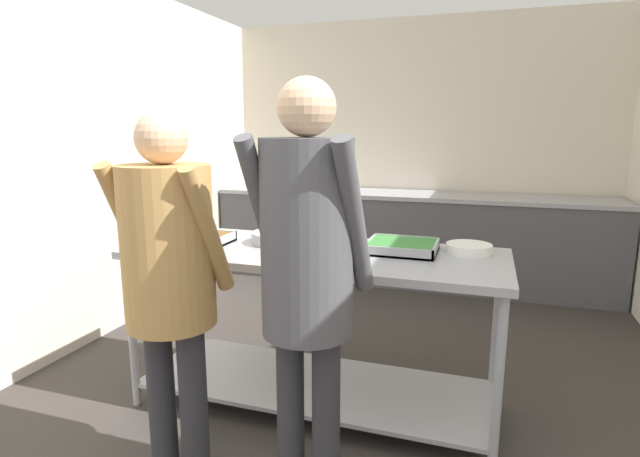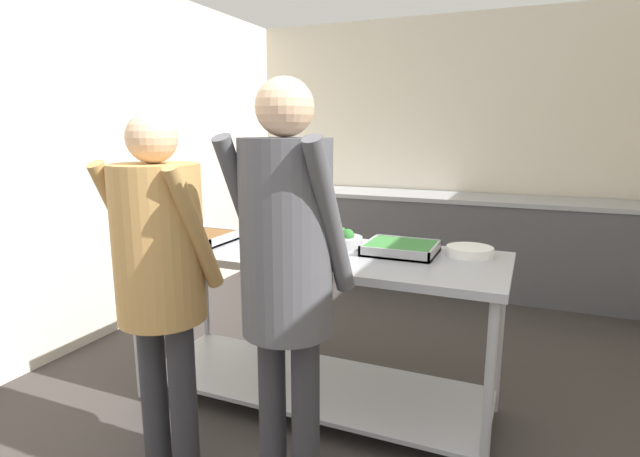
% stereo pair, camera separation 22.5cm
% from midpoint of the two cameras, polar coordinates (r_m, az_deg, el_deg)
% --- Properties ---
extents(wall_rear, '(4.06, 0.06, 2.65)m').
position_cam_midpoint_polar(wall_rear, '(5.37, 14.49, 8.63)').
color(wall_rear, beige).
rests_on(wall_rear, ground_plane).
extents(wall_left, '(0.06, 4.51, 2.65)m').
position_cam_midpoint_polar(wall_left, '(4.20, -19.29, 7.71)').
color(wall_left, beige).
rests_on(wall_left, ground_plane).
extents(back_counter, '(3.90, 0.65, 0.91)m').
position_cam_midpoint_polar(back_counter, '(5.12, 13.38, -1.24)').
color(back_counter, '#4C4C51').
rests_on(back_counter, ground_plane).
extents(serving_counter, '(2.02, 0.75, 0.90)m').
position_cam_midpoint_polar(serving_counter, '(2.77, 1.53, -8.39)').
color(serving_counter, '#9EA0A8').
rests_on(serving_counter, ground_plane).
extents(serving_tray_roast, '(0.40, 0.30, 0.05)m').
position_cam_midpoint_polar(serving_tray_roast, '(2.96, -11.82, -0.94)').
color(serving_tray_roast, '#9EA0A8').
rests_on(serving_tray_roast, serving_counter).
extents(sauce_pan, '(0.45, 0.31, 0.06)m').
position_cam_midpoint_polar(sauce_pan, '(2.86, -2.25, -0.89)').
color(sauce_pan, '#9EA0A8').
rests_on(sauce_pan, serving_counter).
extents(broccoli_bowl, '(0.22, 0.22, 0.11)m').
position_cam_midpoint_polar(broccoli_bowl, '(2.74, 4.93, -1.40)').
color(broccoli_bowl, '#B2B2B7').
rests_on(broccoli_bowl, serving_counter).
extents(serving_tray_vegetables, '(0.36, 0.32, 0.05)m').
position_cam_midpoint_polar(serving_tray_vegetables, '(2.67, 11.64, -2.27)').
color(serving_tray_vegetables, '#9EA0A8').
rests_on(serving_tray_vegetables, serving_counter).
extents(plate_stack, '(0.24, 0.24, 0.05)m').
position_cam_midpoint_polar(plate_stack, '(2.70, 19.05, -2.51)').
color(plate_stack, white).
rests_on(plate_stack, serving_counter).
extents(guest_serving_left, '(0.46, 0.36, 1.72)m').
position_cam_midpoint_polar(guest_serving_left, '(1.85, -0.34, -3.51)').
color(guest_serving_left, '#2D2D33').
rests_on(guest_serving_left, ground_plane).
extents(guest_serving_right, '(0.48, 0.38, 1.61)m').
position_cam_midpoint_polar(guest_serving_right, '(2.20, -15.09, -3.69)').
color(guest_serving_right, '#2D2D33').
rests_on(guest_serving_right, ground_plane).
extents(water_bottle, '(0.06, 0.06, 0.24)m').
position_cam_midpoint_polar(water_bottle, '(5.44, -2.93, 5.84)').
color(water_bottle, '#23602D').
rests_on(water_bottle, back_counter).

